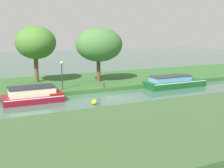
# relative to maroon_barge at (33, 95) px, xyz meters

# --- Properties ---
(ground_plane) EXTENTS (120.00, 120.00, 0.00)m
(ground_plane) POSITION_rel_maroon_barge_xyz_m (6.06, -1.20, -0.55)
(ground_plane) COLOR #3D5E4C
(riverbank_far) EXTENTS (72.00, 10.00, 0.40)m
(riverbank_far) POSITION_rel_maroon_barge_xyz_m (6.06, 5.80, -0.35)
(riverbank_far) COLOR #315D2A
(riverbank_far) RESTS_ON ground_plane
(riverbank_near) EXTENTS (72.00, 10.00, 0.40)m
(riverbank_near) POSITION_rel_maroon_barge_xyz_m (6.06, -10.20, -0.35)
(riverbank_near) COLOR #36542D
(riverbank_near) RESTS_ON ground_plane
(maroon_barge) EXTENTS (4.79, 2.42, 1.27)m
(maroon_barge) POSITION_rel_maroon_barge_xyz_m (0.00, 0.00, 0.00)
(maroon_barge) COLOR maroon
(maroon_barge) RESTS_ON ground_plane
(forest_narrowboat) EXTENTS (6.51, 2.20, 1.24)m
(forest_narrowboat) POSITION_rel_maroon_barge_xyz_m (14.26, 0.00, -0.02)
(forest_narrowboat) COLOR #134E21
(forest_narrowboat) RESTS_ON ground_plane
(willow_tree_left) EXTENTS (4.11, 4.79, 5.88)m
(willow_tree_left) POSITION_rel_maroon_barge_xyz_m (1.51, 6.41, 4.02)
(willow_tree_left) COLOR brown
(willow_tree_left) RESTS_ON riverbank_far
(willow_tree_centre) EXTENTS (5.02, 3.99, 5.73)m
(willow_tree_centre) POSITION_rel_maroon_barge_xyz_m (7.63, 4.07, 3.79)
(willow_tree_centre) COLOR brown
(willow_tree_centre) RESTS_ON riverbank_far
(lamp_post) EXTENTS (0.24, 0.24, 2.65)m
(lamp_post) POSITION_rel_maroon_barge_xyz_m (2.94, 1.78, 1.54)
(lamp_post) COLOR #333338
(lamp_post) RESTS_ON riverbank_far
(mooring_post_far) EXTENTS (0.15, 0.15, 0.52)m
(mooring_post_far) POSITION_rel_maroon_barge_xyz_m (6.84, 1.11, 0.11)
(mooring_post_far) COLOR #52312D
(mooring_post_far) RESTS_ON riverbank_far
(channel_buoy) EXTENTS (0.42, 0.42, 0.42)m
(channel_buoy) POSITION_rel_maroon_barge_xyz_m (4.20, -3.08, -0.34)
(channel_buoy) COLOR yellow
(channel_buoy) RESTS_ON ground_plane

